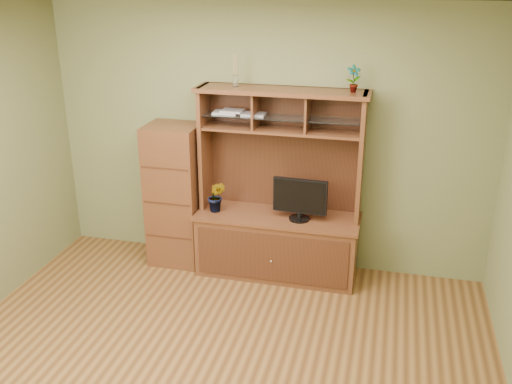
% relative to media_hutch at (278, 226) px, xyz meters
% --- Properties ---
extents(room, '(4.54, 4.04, 2.74)m').
position_rel_media_hutch_xyz_m(room, '(-0.19, -1.73, 0.83)').
color(room, '#553418').
rests_on(room, ground).
extents(media_hutch, '(1.66, 0.61, 1.90)m').
position_rel_media_hutch_xyz_m(media_hutch, '(0.00, 0.00, 0.00)').
color(media_hutch, '#4D2B16').
rests_on(media_hutch, room).
extents(monitor, '(0.53, 0.20, 0.42)m').
position_rel_media_hutch_xyz_m(monitor, '(0.23, -0.08, 0.35)').
color(monitor, black).
rests_on(monitor, media_hutch).
extents(orchid_plant, '(0.18, 0.15, 0.33)m').
position_rel_media_hutch_xyz_m(orchid_plant, '(-0.62, -0.08, 0.29)').
color(orchid_plant, '#355B1F').
rests_on(orchid_plant, media_hutch).
extents(top_plant, '(0.15, 0.12, 0.25)m').
position_rel_media_hutch_xyz_m(top_plant, '(0.66, 0.08, 1.50)').
color(top_plant, '#2E6E26').
rests_on(top_plant, media_hutch).
extents(reed_diffuser, '(0.06, 0.06, 0.31)m').
position_rel_media_hutch_xyz_m(reed_diffuser, '(-0.45, 0.08, 1.50)').
color(reed_diffuser, silver).
rests_on(reed_diffuser, media_hutch).
extents(magazines, '(0.52, 0.19, 0.04)m').
position_rel_media_hutch_xyz_m(magazines, '(-0.44, 0.08, 1.13)').
color(magazines, '#B6B6BB').
rests_on(magazines, media_hutch).
extents(side_cabinet, '(0.53, 0.49, 1.50)m').
position_rel_media_hutch_xyz_m(side_cabinet, '(-1.10, 0.01, 0.23)').
color(side_cabinet, '#4D2B16').
rests_on(side_cabinet, room).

